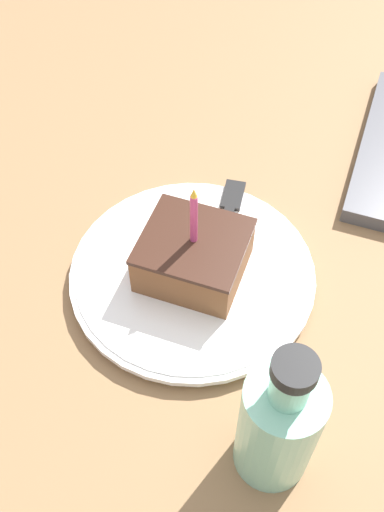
% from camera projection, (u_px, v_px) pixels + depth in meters
% --- Properties ---
extents(ground_plane, '(2.40, 2.40, 0.04)m').
position_uv_depth(ground_plane, '(205.00, 293.00, 0.68)').
color(ground_plane, olive).
rests_on(ground_plane, ground).
extents(plate, '(0.27, 0.27, 0.02)m').
position_uv_depth(plate, '(192.00, 275.00, 0.65)').
color(plate, white).
rests_on(plate, ground_plane).
extents(cake_slice, '(0.10, 0.11, 0.13)m').
position_uv_depth(cake_slice, '(195.00, 253.00, 0.63)').
color(cake_slice, brown).
rests_on(cake_slice, plate).
extents(fork, '(0.19, 0.04, 0.00)m').
position_uv_depth(fork, '(224.00, 231.00, 0.68)').
color(fork, '#262626').
rests_on(fork, plate).
extents(bottle, '(0.07, 0.07, 0.18)m').
position_uv_depth(bottle, '(279.00, 425.00, 0.49)').
color(bottle, '#8CD1B2').
rests_on(bottle, ground_plane).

